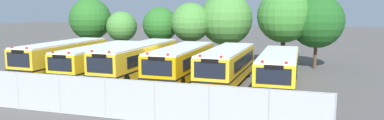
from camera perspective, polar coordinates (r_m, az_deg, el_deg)
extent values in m
plane|color=#514F4C|center=(28.73, -5.02, -2.92)|extent=(160.00, 160.00, 0.00)
cube|color=yellow|center=(32.81, -19.41, 0.55)|extent=(2.71, 9.67, 2.12)
cube|color=white|center=(32.68, -19.51, 2.50)|extent=(2.66, 9.48, 0.12)
cube|color=black|center=(29.34, -25.24, -2.42)|extent=(2.50, 0.23, 0.36)
cube|color=black|center=(29.18, -25.33, 0.04)|extent=(2.01, 0.12, 1.02)
cube|color=black|center=(32.25, -17.38, 1.12)|extent=(0.25, 7.49, 0.76)
cube|color=black|center=(33.78, -20.78, 1.28)|extent=(0.25, 7.49, 0.76)
cube|color=black|center=(32.87, -19.37, -0.18)|extent=(2.74, 9.77, 0.10)
sphere|color=red|center=(28.74, -24.24, 1.68)|extent=(0.18, 0.18, 0.18)
sphere|color=red|center=(29.68, -26.13, 1.75)|extent=(0.18, 0.18, 0.18)
cube|color=black|center=(29.11, -25.41, 1.17)|extent=(1.10, 0.11, 0.24)
cylinder|color=black|center=(29.68, -21.76, -2.15)|extent=(0.31, 1.01, 1.00)
cylinder|color=black|center=(31.13, -24.78, -1.86)|extent=(0.31, 1.01, 1.00)
cylinder|color=black|center=(34.70, -14.86, -0.36)|extent=(0.31, 1.01, 1.00)
cylinder|color=black|center=(35.94, -17.72, -0.18)|extent=(0.31, 1.01, 1.00)
cube|color=yellow|center=(30.82, -14.08, 0.11)|extent=(2.61, 9.90, 1.93)
cube|color=white|center=(30.69, -14.15, 2.01)|extent=(2.56, 9.71, 0.12)
cube|color=black|center=(26.95, -19.77, -3.01)|extent=(2.44, 0.21, 0.36)
cube|color=black|center=(26.80, -19.83, -0.61)|extent=(1.96, 0.10, 0.93)
cube|color=black|center=(30.39, -11.87, 0.66)|extent=(0.21, 7.69, 0.70)
cube|color=black|center=(31.70, -15.66, 0.84)|extent=(0.21, 7.69, 0.70)
cube|color=black|center=(30.88, -14.06, -0.60)|extent=(2.63, 10.00, 0.10)
sphere|color=red|center=(26.42, -18.57, 1.03)|extent=(0.18, 0.18, 0.18)
sphere|color=red|center=(27.24, -20.77, 1.13)|extent=(0.18, 0.18, 0.18)
cube|color=black|center=(26.72, -19.90, 0.48)|extent=(1.08, 0.10, 0.24)
cylinder|color=black|center=(27.49, -16.14, -2.69)|extent=(0.30, 1.01, 1.00)
cylinder|color=black|center=(28.74, -19.60, -2.37)|extent=(0.30, 1.01, 1.00)
cylinder|color=black|center=(33.07, -9.56, -0.62)|extent=(0.30, 1.01, 1.00)
cylinder|color=black|center=(34.11, -12.69, -0.43)|extent=(0.30, 1.01, 1.00)
cube|color=yellow|center=(29.36, -8.37, 0.09)|extent=(2.69, 10.76, 2.15)
cube|color=white|center=(29.22, -8.42, 2.29)|extent=(2.63, 10.55, 0.12)
cube|color=black|center=(24.92, -14.10, -3.67)|extent=(2.42, 0.23, 0.36)
cube|color=black|center=(24.73, -14.14, -0.74)|extent=(1.94, 0.12, 1.03)
cube|color=black|center=(29.05, -6.00, 0.73)|extent=(0.29, 8.34, 0.77)
cube|color=black|center=(30.15, -10.15, 0.93)|extent=(0.29, 8.34, 0.77)
cube|color=black|center=(29.43, -8.35, -0.74)|extent=(2.71, 10.87, 0.10)
sphere|color=red|center=(24.41, -12.71, 1.20)|extent=(0.18, 0.18, 0.18)
sphere|color=red|center=(25.12, -15.24, 1.31)|extent=(0.18, 0.18, 0.18)
cube|color=black|center=(24.64, -14.20, 0.61)|extent=(1.07, 0.11, 0.24)
cylinder|color=black|center=(25.62, -10.33, -3.29)|extent=(0.31, 1.01, 1.00)
cylinder|color=black|center=(26.70, -14.25, -2.94)|extent=(0.31, 1.01, 1.00)
cylinder|color=black|center=(32.23, -3.77, -0.76)|extent=(0.31, 1.01, 1.00)
cylinder|color=black|center=(33.10, -7.11, -0.56)|extent=(0.31, 1.01, 1.00)
cube|color=#EAA80C|center=(27.77, -1.66, -0.38)|extent=(2.58, 9.42, 2.08)
cube|color=white|center=(27.62, -1.67, 1.87)|extent=(2.53, 9.23, 0.12)
cube|color=black|center=(23.55, -5.52, -4.15)|extent=(2.60, 0.17, 0.36)
cube|color=black|center=(23.36, -5.51, -1.17)|extent=(2.09, 0.07, 1.00)
cube|color=black|center=(27.60, 1.07, 0.27)|extent=(0.06, 7.34, 0.75)
cube|color=black|center=(28.44, -3.93, 0.49)|extent=(0.06, 7.34, 0.75)
cube|color=black|center=(27.83, -1.66, -1.23)|extent=(2.60, 9.51, 0.10)
sphere|color=red|center=(23.13, -3.78, 0.82)|extent=(0.18, 0.18, 0.18)
sphere|color=red|center=(23.67, -6.94, 0.95)|extent=(0.18, 0.18, 0.18)
cube|color=black|center=(23.26, -5.54, 0.19)|extent=(1.15, 0.08, 0.24)
cylinder|color=black|center=(24.49, -1.71, -3.70)|extent=(0.28, 1.00, 1.00)
cylinder|color=black|center=(25.32, -6.57, -3.35)|extent=(0.28, 1.00, 1.00)
cylinder|color=black|center=(30.31, 2.19, -1.33)|extent=(0.28, 1.00, 1.00)
cylinder|color=black|center=(30.98, -1.86, -1.12)|extent=(0.28, 1.00, 1.00)
cube|color=yellow|center=(26.92, 5.44, -0.71)|extent=(2.58, 9.33, 2.07)
cube|color=white|center=(26.77, 5.47, 1.60)|extent=(2.53, 9.14, 0.12)
cube|color=black|center=(22.60, 2.69, -4.66)|extent=(2.48, 0.20, 0.36)
cube|color=black|center=(22.40, 2.75, -1.58)|extent=(1.99, 0.09, 0.99)
cube|color=black|center=(26.92, 8.15, -0.05)|extent=(0.16, 7.25, 0.74)
cube|color=black|center=(27.46, 3.08, 0.19)|extent=(0.16, 7.25, 0.74)
cube|color=black|center=(26.99, 5.43, -1.57)|extent=(2.60, 9.42, 0.10)
sphere|color=red|center=(22.27, 4.53, 0.48)|extent=(0.18, 0.18, 0.18)
sphere|color=red|center=(22.62, 1.25, 0.63)|extent=(0.18, 0.18, 0.18)
cube|color=black|center=(22.30, 2.75, -0.17)|extent=(1.09, 0.10, 0.24)
cylinder|color=black|center=(23.75, 6.16, -4.13)|extent=(0.30, 1.00, 1.00)
cylinder|color=black|center=(24.28, 1.20, -3.80)|extent=(0.30, 1.00, 1.00)
cylinder|color=black|center=(29.61, 8.68, -1.66)|extent=(0.30, 1.00, 1.00)
cylinder|color=black|center=(30.04, 4.65, -1.45)|extent=(0.30, 1.00, 1.00)
cube|color=yellow|center=(26.26, 13.28, -1.28)|extent=(2.57, 9.64, 1.93)
cube|color=white|center=(26.11, 13.36, 0.94)|extent=(2.51, 9.45, 0.12)
cube|color=black|center=(21.65, 12.41, -5.44)|extent=(2.48, 0.19, 0.36)
cube|color=black|center=(21.46, 12.51, -2.47)|extent=(1.99, 0.09, 0.93)
cube|color=black|center=(26.47, 16.02, -0.63)|extent=(0.14, 7.49, 0.70)
cube|color=black|center=(26.60, 10.69, -0.40)|extent=(0.14, 7.49, 0.70)
cube|color=black|center=(26.33, 13.26, -2.11)|extent=(2.59, 9.74, 0.10)
sphere|color=red|center=(21.46, 14.39, -0.43)|extent=(0.18, 0.18, 0.18)
sphere|color=red|center=(21.55, 10.84, -0.27)|extent=(0.18, 0.18, 0.18)
cube|color=black|center=(21.36, 12.56, -1.11)|extent=(1.10, 0.10, 0.24)
cylinder|color=black|center=(23.04, 15.36, -4.78)|extent=(0.29, 1.00, 1.00)
cylinder|color=black|center=(23.18, 10.03, -4.53)|extent=(0.29, 1.00, 1.00)
cylinder|color=black|center=(29.32, 15.69, -1.98)|extent=(0.29, 1.00, 1.00)
cylinder|color=black|center=(29.43, 11.50, -1.80)|extent=(0.29, 1.00, 1.00)
cylinder|color=#4C3823|center=(41.92, -15.32, 2.12)|extent=(0.34, 0.34, 2.47)
sphere|color=#286623|center=(41.71, -15.48, 6.12)|extent=(4.51, 4.51, 4.51)
sphere|color=#286623|center=(41.39, -14.94, 6.53)|extent=(2.79, 2.79, 2.79)
cylinder|color=#4C3823|center=(39.73, -10.73, 1.76)|extent=(0.47, 0.47, 2.23)
sphere|color=#478438|center=(39.53, -10.82, 5.10)|extent=(3.21, 3.21, 3.21)
sphere|color=#478438|center=(39.93, -11.23, 5.35)|extent=(2.34, 2.34, 2.34)
cylinder|color=#4C3823|center=(38.06, -4.91, 1.69)|extent=(0.31, 0.31, 2.37)
sphere|color=#286623|center=(37.85, -4.96, 5.48)|extent=(3.55, 3.55, 3.55)
sphere|color=#286623|center=(37.54, -4.44, 5.33)|extent=(2.41, 2.41, 2.41)
cylinder|color=#4C3823|center=(36.02, -0.23, 1.53)|extent=(0.33, 0.33, 2.60)
sphere|color=#478438|center=(35.79, -0.23, 5.86)|extent=(3.80, 3.80, 3.80)
sphere|color=#478438|center=(36.10, -0.50, 5.53)|extent=(2.71, 2.71, 2.71)
cylinder|color=#4C3823|center=(36.74, 5.24, 1.45)|extent=(0.46, 0.46, 2.38)
sphere|color=#478438|center=(36.49, 5.31, 6.34)|extent=(5.19, 5.19, 5.19)
sphere|color=#478438|center=(36.75, 4.18, 6.41)|extent=(3.00, 3.00, 3.00)
cylinder|color=#4C3823|center=(34.35, 13.87, 1.21)|extent=(0.40, 0.40, 2.93)
sphere|color=#387A2D|center=(34.11, 14.06, 6.68)|extent=(4.82, 4.82, 4.82)
sphere|color=#387A2D|center=(34.50, 13.40, 7.14)|extent=(2.71, 2.71, 2.71)
cylinder|color=#4C3823|center=(35.02, 18.54, 0.76)|extent=(0.30, 0.30, 2.46)
sphere|color=#1E561E|center=(34.76, 18.77, 5.70)|extent=(4.77, 4.77, 4.77)
sphere|color=#1E561E|center=(35.00, 19.13, 5.46)|extent=(3.35, 3.35, 3.35)
cylinder|color=#9EA0A3|center=(22.27, -25.32, -4.31)|extent=(0.07, 0.07, 2.10)
cylinder|color=#9EA0A3|center=(20.56, -19.77, -5.01)|extent=(0.07, 0.07, 2.10)
cylinder|color=#9EA0A3|center=(19.07, -13.26, -5.76)|extent=(0.07, 0.07, 2.10)
cylinder|color=#9EA0A3|center=(17.87, -5.76, -6.54)|extent=(0.07, 0.07, 2.10)
cylinder|color=#9EA0A3|center=(17.02, 2.69, -7.27)|extent=(0.07, 0.07, 2.10)
cylinder|color=#9EA0A3|center=(16.57, 11.83, -7.89)|extent=(0.07, 0.07, 2.10)
cylinder|color=#9EA0A3|center=(16.55, 21.26, -8.32)|extent=(0.07, 0.07, 2.10)
cube|color=#ADB2B7|center=(19.78, -16.64, -5.38)|extent=(24.28, 0.02, 2.06)
cylinder|color=#9EA0A3|center=(19.57, -16.77, -2.48)|extent=(24.28, 0.04, 0.04)
cone|color=#EA5914|center=(17.76, 9.31, -9.14)|extent=(0.49, 0.49, 0.65)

